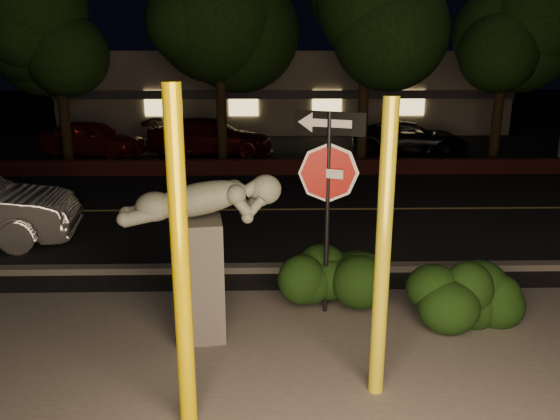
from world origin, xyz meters
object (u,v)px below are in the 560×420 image
(sculpture, at_px, (200,241))
(parked_car_darkred, at_px, (210,137))
(yellow_pole_right, at_px, (383,255))
(parked_car_red, at_px, (92,138))
(parked_car_dark, at_px, (409,138))
(yellow_pole_left, at_px, (181,269))
(signpost, at_px, (328,174))

(sculpture, bearing_deg, parked_car_darkred, 87.39)
(yellow_pole_right, relative_size, parked_car_darkred, 0.70)
(parked_car_red, distance_m, parked_car_dark, 12.51)
(parked_car_dark, bearing_deg, sculpture, 164.65)
(parked_car_darkred, bearing_deg, yellow_pole_left, -170.72)
(yellow_pole_left, relative_size, parked_car_dark, 0.80)
(parked_car_darkred, bearing_deg, signpost, -162.70)
(signpost, distance_m, parked_car_darkred, 14.15)
(signpost, distance_m, sculpture, 2.09)
(yellow_pole_right, bearing_deg, signpost, 100.55)
(yellow_pole_left, distance_m, parked_car_darkred, 16.46)
(yellow_pole_right, distance_m, sculpture, 2.61)
(signpost, bearing_deg, yellow_pole_left, -99.46)
(yellow_pole_right, distance_m, parked_car_dark, 16.60)
(yellow_pole_right, bearing_deg, parked_car_red, 117.26)
(sculpture, relative_size, parked_car_darkred, 0.47)
(signpost, bearing_deg, sculpture, -134.54)
(yellow_pole_right, height_order, sculpture, yellow_pole_right)
(parked_car_red, xyz_separation_m, parked_car_dark, (12.51, 0.25, -0.07))
(yellow_pole_left, relative_size, parked_car_red, 0.88)
(parked_car_darkred, height_order, parked_car_dark, parked_car_darkred)
(sculpture, distance_m, parked_car_darkred, 14.51)
(yellow_pole_left, xyz_separation_m, parked_car_darkred, (-1.38, 16.37, -1.10))
(parked_car_dark, bearing_deg, signpost, 169.92)
(yellow_pole_left, height_order, parked_car_red, yellow_pole_left)
(signpost, relative_size, parked_car_red, 0.75)
(yellow_pole_right, height_order, parked_car_darkred, yellow_pole_right)
(yellow_pole_left, distance_m, yellow_pole_right, 2.21)
(yellow_pole_right, bearing_deg, parked_car_dark, 74.56)
(yellow_pole_right, xyz_separation_m, parked_car_dark, (4.41, 15.96, -1.10))
(yellow_pole_right, distance_m, signpost, 2.18)
(parked_car_darkred, relative_size, parked_car_dark, 1.09)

